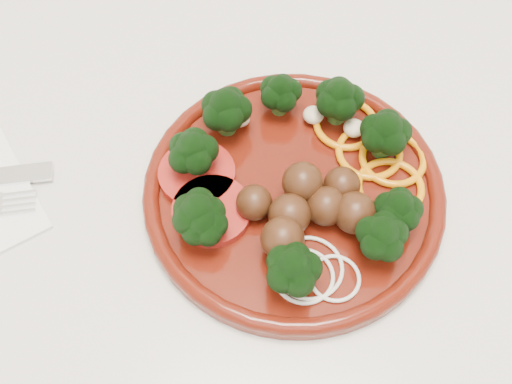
{
  "coord_description": "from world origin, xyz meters",
  "views": [
    {
      "loc": [
        -0.19,
        1.42,
        1.36
      ],
      "look_at": [
        -0.21,
        1.69,
        0.92
      ],
      "focal_mm": 45.0,
      "sensor_mm": 36.0,
      "label": 1
    }
  ],
  "objects": [
    {
      "name": "counter",
      "position": [
        0.0,
        1.7,
        0.45
      ],
      "size": [
        2.4,
        0.6,
        0.9
      ],
      "color": "silver",
      "rests_on": "ground"
    },
    {
      "name": "plate",
      "position": [
        -0.18,
        1.7,
        0.92
      ],
      "size": [
        0.25,
        0.25,
        0.06
      ],
      "rotation": [
        0.0,
        0.0,
        0.22
      ],
      "color": "#481007",
      "rests_on": "counter"
    }
  ]
}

